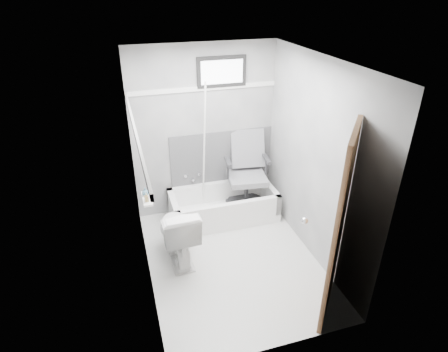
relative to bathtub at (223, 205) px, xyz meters
name	(u,v)px	position (x,y,z in m)	size (l,w,h in m)	color
floor	(232,260)	(-0.16, -0.93, -0.21)	(2.60, 2.60, 0.00)	silver
ceiling	(235,61)	(-0.16, -0.93, 2.19)	(2.60, 2.60, 0.00)	silver
wall_back	(204,133)	(-0.16, 0.37, 0.99)	(2.00, 0.02, 2.40)	slate
wall_front	(284,246)	(-0.16, -2.23, 0.99)	(2.00, 0.02, 2.40)	slate
wall_left	(140,187)	(-1.16, -0.93, 0.99)	(0.02, 2.60, 2.40)	slate
wall_right	(315,163)	(0.84, -0.93, 0.99)	(0.02, 2.60, 2.40)	slate
bathtub	(223,205)	(0.00, 0.00, 0.00)	(1.50, 0.70, 0.42)	white
office_chair	(247,173)	(0.36, 0.04, 0.45)	(0.62, 0.62, 1.08)	slate
toilet	(178,233)	(-0.78, -0.70, 0.17)	(0.44, 0.78, 0.77)	white
door	(382,243)	(0.82, -2.21, 0.79)	(0.78, 0.78, 2.00)	#50321D
window	(222,72)	(0.09, 0.36, 1.81)	(0.66, 0.04, 0.40)	black
backerboard	(222,157)	(0.09, 0.36, 0.59)	(1.50, 0.02, 0.78)	#4C4C4F
trim_back	(203,88)	(-0.16, 0.36, 1.61)	(2.00, 0.02, 0.06)	white
trim_left	(135,130)	(-1.15, -0.93, 1.61)	(0.02, 2.60, 0.06)	white
pole	(204,150)	(-0.23, 0.13, 0.84)	(0.02, 0.02, 1.95)	white
shelf	(147,199)	(-1.09, -0.67, 0.69)	(0.10, 0.32, 0.03)	white
soap_bottle_a	(146,197)	(-1.10, -0.75, 0.76)	(0.04, 0.04, 0.09)	olive
soap_bottle_b	(145,192)	(-1.10, -0.61, 0.75)	(0.07, 0.07, 0.10)	slate
faucet	(192,177)	(-0.36, 0.34, 0.34)	(0.26, 0.10, 0.16)	silver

